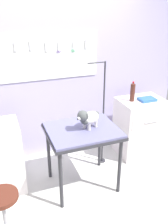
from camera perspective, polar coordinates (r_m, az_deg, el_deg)
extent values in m
cube|color=silver|center=(3.21, 1.30, -20.18)|extent=(4.40, 4.00, 0.04)
cube|color=#ACA4CA|center=(3.67, -6.06, 7.04)|extent=(4.00, 0.06, 2.30)
cube|color=white|center=(3.51, -8.92, 12.55)|extent=(1.52, 0.02, 0.64)
cube|color=silver|center=(3.40, -18.92, 13.13)|extent=(0.03, 0.01, 0.13)
cylinder|color=gray|center=(3.40, -15.87, 15.72)|extent=(0.01, 0.02, 0.01)
cube|color=silver|center=(3.40, -15.71, 14.46)|extent=(0.03, 0.01, 0.13)
cylinder|color=gray|center=(3.42, -12.43, 16.14)|extent=(0.01, 0.02, 0.01)
cube|color=silver|center=(3.42, -12.29, 14.88)|extent=(0.03, 0.01, 0.13)
cylinder|color=gray|center=(3.47, -8.84, 15.97)|extent=(0.01, 0.02, 0.01)
cube|color=silver|center=(3.47, -8.72, 14.72)|extent=(0.03, 0.01, 0.13)
cylinder|color=gray|center=(3.51, -6.02, 16.08)|extent=(0.01, 0.02, 0.01)
cube|color=silver|center=(3.50, -6.02, 14.92)|extent=(0.01, 0.00, 0.11)
cube|color=silver|center=(3.51, -5.83, 14.93)|extent=(0.01, 0.00, 0.11)
torus|color=#5A3A8F|center=(3.52, -6.08, 13.73)|extent=(0.03, 0.01, 0.03)
torus|color=#5A3A8F|center=(3.52, -5.66, 13.77)|extent=(0.03, 0.01, 0.03)
cylinder|color=gray|center=(3.57, -2.60, 16.31)|extent=(0.01, 0.02, 0.01)
cube|color=silver|center=(3.56, -2.62, 15.17)|extent=(0.01, 0.00, 0.11)
cube|color=silver|center=(3.57, -2.43, 15.18)|extent=(0.01, 0.00, 0.11)
torus|color=#2AA460|center=(3.57, -2.71, 14.00)|extent=(0.03, 0.01, 0.03)
torus|color=#2AA460|center=(3.58, -2.30, 14.03)|extent=(0.03, 0.01, 0.03)
cylinder|color=gray|center=(3.63, 0.48, 16.76)|extent=(0.01, 0.02, 0.01)
cube|color=silver|center=(3.63, 0.54, 15.57)|extent=(0.03, 0.01, 0.13)
cylinder|color=#2D2D33|center=(2.88, -5.37, -15.59)|extent=(0.04, 0.04, 0.77)
cylinder|color=#2D2D33|center=(3.11, 8.25, -12.40)|extent=(0.04, 0.04, 0.77)
cylinder|color=#2D2D33|center=(3.35, -8.18, -9.41)|extent=(0.04, 0.04, 0.77)
cylinder|color=#2D2D33|center=(3.55, 3.67, -7.14)|extent=(0.04, 0.04, 0.77)
cube|color=#2D2D33|center=(2.98, -0.33, -4.65)|extent=(0.86, 0.71, 0.03)
cube|color=slate|center=(2.97, -0.33, -4.12)|extent=(0.84, 0.69, 0.03)
cylinder|color=#2D2D33|center=(3.84, 4.14, -11.15)|extent=(0.11, 0.11, 0.01)
cylinder|color=#2D2D33|center=(3.46, 4.51, -0.80)|extent=(0.02, 0.02, 1.53)
cylinder|color=#2D2D33|center=(3.17, 2.94, 11.38)|extent=(0.24, 0.02, 0.02)
cylinder|color=silver|center=(2.91, 1.19, -3.46)|extent=(0.04, 0.04, 0.09)
cylinder|color=silver|center=(2.96, 0.08, -2.98)|extent=(0.04, 0.04, 0.09)
cylinder|color=silver|center=(2.99, 2.77, -2.68)|extent=(0.04, 0.04, 0.09)
cylinder|color=silver|center=(3.04, 1.66, -2.23)|extent=(0.04, 0.04, 0.09)
ellipsoid|color=silver|center=(2.93, 1.39, -1.40)|extent=(0.31, 0.26, 0.15)
ellipsoid|color=#4E5252|center=(2.88, 0.17, -2.09)|extent=(0.13, 0.14, 0.08)
sphere|color=#4E5252|center=(2.82, -0.29, -0.90)|extent=(0.13, 0.13, 0.13)
ellipsoid|color=silver|center=(2.79, -1.07, -1.49)|extent=(0.07, 0.07, 0.04)
sphere|color=black|center=(2.78, -1.45, -1.65)|extent=(0.02, 0.02, 0.02)
ellipsoid|color=#4E5252|center=(2.79, 0.71, -0.97)|extent=(0.05, 0.04, 0.07)
ellipsoid|color=#4E5252|center=(2.86, -0.90, -0.32)|extent=(0.05, 0.04, 0.07)
sphere|color=#4E5252|center=(3.01, 2.98, -0.35)|extent=(0.06, 0.06, 0.06)
cube|color=white|center=(3.94, 12.70, -3.29)|extent=(0.68, 0.52, 0.89)
cube|color=silver|center=(3.66, 15.18, -2.31)|extent=(0.60, 0.01, 0.18)
cylinder|color=#99999E|center=(3.65, 15.25, -2.36)|extent=(0.20, 0.02, 0.02)
cylinder|color=#9E9EA3|center=(2.80, -17.85, -22.20)|extent=(0.04, 0.04, 0.49)
cylinder|color=#562619|center=(2.62, -18.62, -18.12)|extent=(0.32, 0.32, 0.04)
cylinder|color=#4E261C|center=(3.64, 11.19, 4.42)|extent=(0.07, 0.07, 0.26)
cone|color=#4E261C|center=(3.60, 11.36, 6.47)|extent=(0.07, 0.07, 0.02)
cylinder|color=red|center=(3.59, 11.39, 6.78)|extent=(0.03, 0.03, 0.02)
cube|color=#3267BA|center=(3.74, 14.44, 2.87)|extent=(0.24, 0.18, 0.04)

